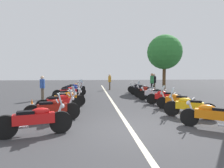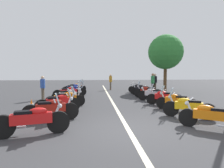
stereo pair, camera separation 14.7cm
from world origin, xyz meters
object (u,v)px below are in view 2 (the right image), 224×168
at_px(motorcycle_left_row_0, 33,120).
at_px(roadside_tree_0, 166,52).
at_px(motorcycle_right_row_1, 188,107).
at_px(traffic_cone_2, 32,105).
at_px(motorcycle_left_row_2, 59,102).
at_px(traffic_cone_0, 162,93).
at_px(bystander_0, 43,86).
at_px(motorcycle_left_row_5, 69,92).
at_px(motorcycle_left_row_8, 76,87).
at_px(motorcycle_left_row_1, 52,109).
at_px(motorcycle_right_row_3, 164,97).
at_px(bystander_2, 111,81).
at_px(motorcycle_right_row_0, 211,116).
at_px(motorcycle_right_row_4, 153,94).
at_px(bystander_1, 155,81).
at_px(bystander_3, 153,81).
at_px(motorcycle_left_row_3, 66,98).
at_px(motorcycle_left_row_7, 74,88).
at_px(motorcycle_right_row_5, 148,91).
at_px(motorcycle_left_row_4, 68,95).
at_px(motorcycle_right_row_2, 176,101).
at_px(motorcycle_right_row_7, 139,88).
at_px(motorcycle_right_row_6, 142,90).

distance_m(motorcycle_left_row_0, roadside_tree_0, 15.81).
distance_m(motorcycle_right_row_1, traffic_cone_2, 7.09).
distance_m(motorcycle_left_row_0, motorcycle_left_row_2, 3.16).
bearing_deg(motorcycle_left_row_0, traffic_cone_0, 34.60).
bearing_deg(bystander_0, motorcycle_right_row_1, 144.33).
height_order(motorcycle_left_row_5, motorcycle_left_row_8, motorcycle_left_row_5).
distance_m(traffic_cone_0, roadside_tree_0, 6.05).
bearing_deg(motorcycle_left_row_2, motorcycle_left_row_1, -110.22).
bearing_deg(motorcycle_right_row_3, bystander_2, -52.64).
bearing_deg(motorcycle_right_row_3, motorcycle_left_row_8, -29.99).
distance_m(motorcycle_left_row_1, motorcycle_left_row_2, 1.50).
relative_size(motorcycle_right_row_0, motorcycle_right_row_4, 0.94).
distance_m(traffic_cone_0, bystander_1, 3.12).
bearing_deg(bystander_3, motorcycle_left_row_8, 20.02).
bearing_deg(motorcycle_left_row_3, traffic_cone_2, -156.74).
bearing_deg(motorcycle_left_row_7, motorcycle_left_row_1, -110.14).
height_order(motorcycle_right_row_3, motorcycle_right_row_4, motorcycle_right_row_3).
height_order(motorcycle_left_row_0, motorcycle_right_row_4, motorcycle_left_row_0).
height_order(traffic_cone_0, roadside_tree_0, roadside_tree_0).
height_order(motorcycle_right_row_5, traffic_cone_0, motorcycle_right_row_5).
bearing_deg(motorcycle_left_row_1, roadside_tree_0, 38.27).
height_order(motorcycle_right_row_1, bystander_3, bystander_3).
xyz_separation_m(traffic_cone_2, roadside_tree_0, (9.10, -10.08, 3.60)).
distance_m(motorcycle_left_row_2, bystander_0, 4.60).
bearing_deg(bystander_3, bystander_1, -88.97).
bearing_deg(motorcycle_left_row_2, traffic_cone_0, 15.69).
distance_m(motorcycle_left_row_7, motorcycle_left_row_8, 1.61).
relative_size(motorcycle_left_row_3, bystander_3, 1.18).
height_order(motorcycle_left_row_3, motorcycle_left_row_4, motorcycle_left_row_4).
relative_size(motorcycle_right_row_0, motorcycle_right_row_5, 0.91).
bearing_deg(traffic_cone_0, motorcycle_right_row_1, 168.84).
bearing_deg(bystander_2, motorcycle_right_row_2, -63.35).
bearing_deg(motorcycle_right_row_7, motorcycle_right_row_5, 119.87).
bearing_deg(bystander_1, roadside_tree_0, -162.39).
height_order(motorcycle_left_row_7, traffic_cone_0, motorcycle_left_row_7).
bearing_deg(traffic_cone_0, motorcycle_left_row_8, 57.85).
height_order(motorcycle_left_row_1, motorcycle_left_row_4, motorcycle_left_row_1).
distance_m(motorcycle_right_row_1, motorcycle_right_row_7, 9.31).
height_order(motorcycle_left_row_8, roadside_tree_0, roadside_tree_0).
bearing_deg(traffic_cone_2, motorcycle_left_row_0, -161.12).
bearing_deg(motorcycle_left_row_2, motorcycle_left_row_0, -113.59).
xyz_separation_m(motorcycle_right_row_0, motorcycle_right_row_5, (7.58, -0.05, 0.03)).
bearing_deg(motorcycle_left_row_5, motorcycle_right_row_7, 8.93).
relative_size(motorcycle_left_row_0, motorcycle_right_row_3, 1.08).
xyz_separation_m(motorcycle_right_row_6, traffic_cone_0, (-1.16, -1.27, -0.16)).
bearing_deg(motorcycle_left_row_4, motorcycle_right_row_4, -12.68).
xyz_separation_m(motorcycle_left_row_8, traffic_cone_2, (-9.03, 1.17, -0.17)).
bearing_deg(motorcycle_right_row_5, motorcycle_left_row_0, 80.18).
xyz_separation_m(motorcycle_left_row_1, motorcycle_left_row_2, (1.50, 0.02, -0.00)).
relative_size(motorcycle_left_row_1, traffic_cone_0, 3.40).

